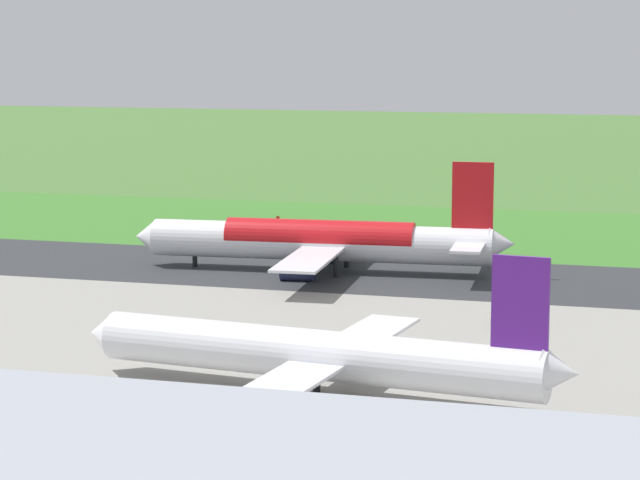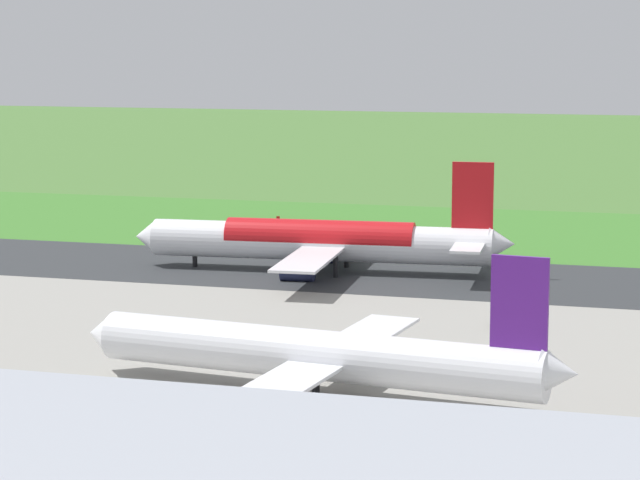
{
  "view_description": "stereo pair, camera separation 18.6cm",
  "coord_description": "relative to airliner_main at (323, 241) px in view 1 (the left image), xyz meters",
  "views": [
    {
      "loc": [
        -42.55,
        173.48,
        32.24
      ],
      "look_at": [
        6.61,
        0.0,
        4.5
      ],
      "focal_mm": 73.61,
      "sensor_mm": 36.0,
      "label": 1
    },
    {
      "loc": [
        -42.73,
        173.42,
        32.24
      ],
      "look_at": [
        6.61,
        0.0,
        4.5
      ],
      "focal_mm": 73.61,
      "sensor_mm": 36.0,
      "label": 2
    }
  ],
  "objects": [
    {
      "name": "grass_verge_foreground",
      "position": [
        -6.23,
        -34.34,
        -4.33
      ],
      "size": [
        600.0,
        80.0,
        0.04
      ],
      "primitive_type": "cube",
      "color": "#3C782B",
      "rests_on": "ground"
    },
    {
      "name": "runway_asphalt",
      "position": [
        -6.23,
        0.03,
        -4.32
      ],
      "size": [
        600.0,
        29.84,
        0.06
      ],
      "primitive_type": "cube",
      "color": "#2D3033",
      "rests_on": "ground"
    },
    {
      "name": "apron_concrete",
      "position": [
        -6.23,
        54.24,
        -4.33
      ],
      "size": [
        440.0,
        110.0,
        0.05
      ],
      "primitive_type": "cube",
      "color": "gray",
      "rests_on": "ground"
    },
    {
      "name": "no_stopping_sign",
      "position": [
        18.06,
        -36.12,
        -2.87
      ],
      "size": [
        0.6,
        0.1,
        2.49
      ],
      "color": "slate",
      "rests_on": "ground"
    },
    {
      "name": "airliner_parked_mid",
      "position": [
        -17.02,
        61.6,
        -0.52
      ],
      "size": [
        48.13,
        39.47,
        14.05
      ],
      "color": "white",
      "rests_on": "ground"
    },
    {
      "name": "ground_plane",
      "position": [
        -6.23,
        0.03,
        -4.35
      ],
      "size": [
        800.0,
        800.0,
        0.0
      ],
      "primitive_type": "plane",
      "color": "#477233"
    },
    {
      "name": "traffic_cone_orange",
      "position": [
        21.53,
        -35.42,
        -4.08
      ],
      "size": [
        0.4,
        0.4,
        0.55
      ],
      "primitive_type": "cone",
      "color": "orange",
      "rests_on": "ground"
    },
    {
      "name": "service_car_ops",
      "position": [
        -30.1,
        28.72,
        -3.51
      ],
      "size": [
        4.56,
        3.08,
        1.62
      ],
      "color": "black",
      "rests_on": "ground"
    },
    {
      "name": "airliner_main",
      "position": [
        0.0,
        0.0,
        0.0
      ],
      "size": [
        54.14,
        44.31,
        15.88
      ],
      "color": "white",
      "rests_on": "ground"
    }
  ]
}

